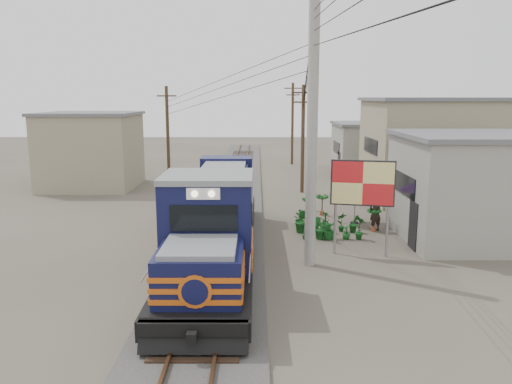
{
  "coord_description": "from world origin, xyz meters",
  "views": [
    {
      "loc": [
        1.52,
        -18.51,
        6.25
      ],
      "look_at": [
        1.47,
        2.61,
        2.2
      ],
      "focal_mm": 35.0,
      "sensor_mm": 36.0,
      "label": 1
    }
  ],
  "objects_px": {
    "market_umbrella": "(356,186)",
    "billboard": "(363,185)",
    "locomotive": "(217,219)",
    "vendor": "(375,212)"
  },
  "relations": [
    {
      "from": "billboard",
      "to": "market_umbrella",
      "type": "distance_m",
      "value": 5.18
    },
    {
      "from": "locomotive",
      "to": "market_umbrella",
      "type": "xyz_separation_m",
      "value": [
        6.4,
        5.7,
        0.26
      ]
    },
    {
      "from": "billboard",
      "to": "vendor",
      "type": "relative_size",
      "value": 2.09
    },
    {
      "from": "market_umbrella",
      "to": "vendor",
      "type": "relative_size",
      "value": 1.19
    },
    {
      "from": "locomotive",
      "to": "market_umbrella",
      "type": "bearing_deg",
      "value": 41.72
    },
    {
      "from": "market_umbrella",
      "to": "billboard",
      "type": "bearing_deg",
      "value": -98.46
    },
    {
      "from": "market_umbrella",
      "to": "vendor",
      "type": "bearing_deg",
      "value": -64.02
    },
    {
      "from": "locomotive",
      "to": "billboard",
      "type": "relative_size",
      "value": 3.98
    },
    {
      "from": "billboard",
      "to": "locomotive",
      "type": "bearing_deg",
      "value": -161.32
    },
    {
      "from": "billboard",
      "to": "vendor",
      "type": "bearing_deg",
      "value": 80.44
    }
  ]
}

